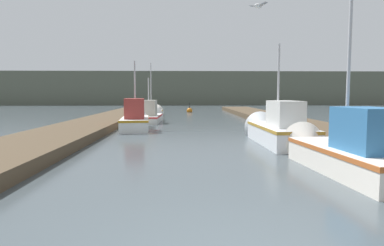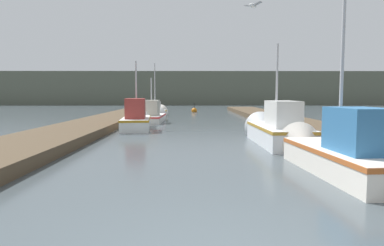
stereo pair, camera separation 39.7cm
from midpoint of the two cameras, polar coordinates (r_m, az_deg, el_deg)
name	(u,v)px [view 1 (the left image)]	position (r m, az deg, el deg)	size (l,w,h in m)	color
dock_left	(97,123)	(20.12, -16.14, -0.02)	(2.89, 40.00, 0.36)	#4C3D2B
dock_right	(289,123)	(20.40, 15.25, 0.07)	(2.89, 40.00, 0.36)	#4C3D2B
distant_shore_ridge	(185,89)	(63.78, -1.39, 5.71)	(120.00, 16.00, 5.54)	#565B4C
fishing_boat_0	(344,150)	(8.91, 22.80, -4.22)	(1.75, 4.83, 4.91)	silver
fishing_boat_1	(276,129)	(13.24, 13.04, -0.98)	(1.56, 5.12, 4.01)	silver
fishing_boat_2	(135,119)	(18.25, -10.02, 0.64)	(1.78, 5.05, 3.86)	silver
fishing_boat_3	(149,115)	(22.89, -7.63, 1.28)	(1.65, 4.93, 3.37)	silver
fishing_boat_4	(152,112)	(28.30, -7.12, 1.87)	(1.74, 5.76, 4.75)	silver
mooring_piling_0	(299,122)	(14.11, 16.65, 0.12)	(0.27, 0.27, 1.41)	#473523
mooring_piling_1	(136,111)	(27.46, -9.74, 2.04)	(0.28, 0.28, 1.00)	#473523
channel_buoy	(190,111)	(34.26, -0.75, 2.08)	(0.57, 0.57, 1.07)	#BF6513
seagull_1	(258,6)	(10.03, 9.80, 18.70)	(0.45, 0.49, 0.12)	white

